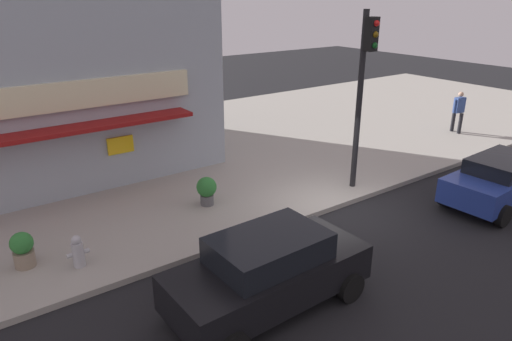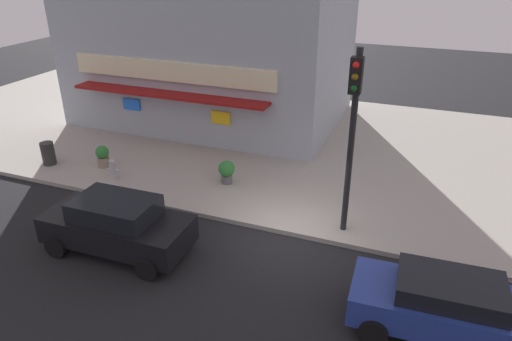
# 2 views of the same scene
# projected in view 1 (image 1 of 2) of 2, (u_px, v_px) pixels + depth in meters

# --- Properties ---
(ground_plane) EXTENTS (64.00, 64.00, 0.00)m
(ground_plane) POSITION_uv_depth(u_px,v_px,m) (335.00, 210.00, 13.74)
(ground_plane) COLOR black
(sidewalk) EXTENTS (42.67, 13.92, 0.16)m
(sidewalk) POSITION_uv_depth(u_px,v_px,m) (215.00, 148.00, 18.99)
(sidewalk) COLOR #A39E93
(sidewalk) RESTS_ON ground_plane
(corner_building) EXTENTS (12.16, 8.77, 8.65)m
(corner_building) POSITION_uv_depth(u_px,v_px,m) (3.00, 43.00, 15.30)
(corner_building) COLOR #9EA8B2
(corner_building) RESTS_ON sidewalk
(traffic_light) EXTENTS (0.32, 0.58, 5.45)m
(traffic_light) POSITION_uv_depth(u_px,v_px,m) (364.00, 79.00, 13.74)
(traffic_light) COLOR black
(traffic_light) RESTS_ON sidewalk
(fire_hydrant) EXTENTS (0.50, 0.26, 0.78)m
(fire_hydrant) POSITION_uv_depth(u_px,v_px,m) (78.00, 252.00, 10.54)
(fire_hydrant) COLOR #B2B2B7
(fire_hydrant) RESTS_ON sidewalk
(pedestrian) EXTENTS (0.62, 0.59, 1.83)m
(pedestrian) POSITION_uv_depth(u_px,v_px,m) (459.00, 110.00, 20.45)
(pedestrian) COLOR black
(pedestrian) RESTS_ON sidewalk
(potted_plant_by_doorway) EXTENTS (0.51, 0.51, 0.85)m
(potted_plant_by_doorway) POSITION_uv_depth(u_px,v_px,m) (23.00, 249.00, 10.51)
(potted_plant_by_doorway) COLOR gray
(potted_plant_by_doorway) RESTS_ON sidewalk
(potted_plant_by_window) EXTENTS (0.60, 0.60, 0.86)m
(potted_plant_by_window) POSITION_uv_depth(u_px,v_px,m) (207.00, 189.00, 13.57)
(potted_plant_by_window) COLOR #59595B
(potted_plant_by_window) RESTS_ON sidewalk
(parked_car_blue) EXTENTS (4.24, 2.07, 1.47)m
(parked_car_blue) POSITION_uv_depth(u_px,v_px,m) (501.00, 179.00, 13.99)
(parked_car_blue) COLOR navy
(parked_car_blue) RESTS_ON ground_plane
(parked_car_black) EXTENTS (4.23, 2.08, 1.63)m
(parked_car_black) POSITION_uv_depth(u_px,v_px,m) (269.00, 271.00, 9.27)
(parked_car_black) COLOR black
(parked_car_black) RESTS_ON ground_plane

